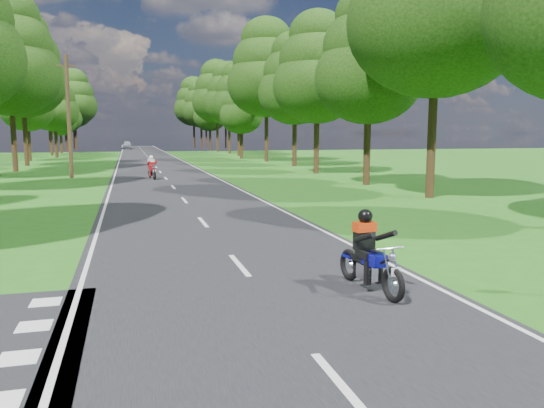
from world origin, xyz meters
name	(u,v)px	position (x,y,z in m)	size (l,w,h in m)	color
ground	(261,292)	(0.00, 0.00, 0.00)	(160.00, 160.00, 0.00)	#285F15
main_road	(151,161)	(0.00, 50.00, 0.01)	(7.00, 140.00, 0.02)	black
road_markings	(150,161)	(-0.14, 48.13, 0.02)	(7.40, 140.00, 0.01)	silver
treeline	(157,91)	(1.43, 60.06, 8.25)	(40.00, 115.35, 14.78)	black
telegraph_pole	(69,116)	(-6.00, 28.00, 4.07)	(1.20, 0.26, 8.00)	#382616
rider_near_blue	(370,251)	(1.97, -0.52, 0.78)	(0.61, 1.83, 1.52)	#0B0C82
rider_far_red	(152,167)	(-0.87, 25.83, 0.78)	(0.61, 1.82, 1.51)	#B70E28
distant_car	(127,145)	(-2.54, 94.37, 0.79)	(1.82, 4.51, 1.54)	silver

